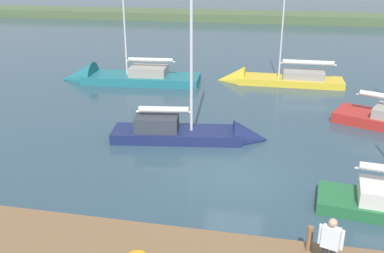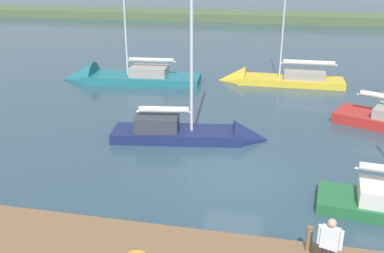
{
  "view_description": "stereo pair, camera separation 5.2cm",
  "coord_description": "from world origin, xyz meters",
  "px_view_note": "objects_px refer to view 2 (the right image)",
  "views": [
    {
      "loc": [
        -1.39,
        15.46,
        8.12
      ],
      "look_at": [
        1.86,
        -0.45,
        1.92
      ],
      "focal_mm": 39.72,
      "sensor_mm": 36.0,
      "label": 1
    },
    {
      "loc": [
        -1.44,
        15.45,
        8.12
      ],
      "look_at": [
        1.86,
        -0.45,
        1.92
      ],
      "focal_mm": 39.72,
      "sensor_mm": 36.0,
      "label": 2
    }
  ],
  "objects_px": {
    "mooring_post_far": "(309,239)",
    "sailboat_far_left": "(117,80)",
    "sailboat_far_right": "(197,135)",
    "sailboat_inner_slip": "(271,81)",
    "person_on_dock": "(329,243)"
  },
  "relations": [
    {
      "from": "mooring_post_far",
      "to": "sailboat_far_left",
      "type": "xyz_separation_m",
      "value": [
        12.84,
        -18.31,
        -0.75
      ]
    },
    {
      "from": "sailboat_far_left",
      "to": "sailboat_far_right",
      "type": "xyz_separation_m",
      "value": [
        -7.94,
        9.7,
        0.07
      ]
    },
    {
      "from": "sailboat_inner_slip",
      "to": "person_on_dock",
      "type": "xyz_separation_m",
      "value": [
        -2.1,
        21.2,
        1.37
      ]
    },
    {
      "from": "sailboat_far_left",
      "to": "sailboat_inner_slip",
      "type": "distance_m",
      "value": 11.31
    },
    {
      "from": "mooring_post_far",
      "to": "sailboat_inner_slip",
      "type": "distance_m",
      "value": 20.35
    },
    {
      "from": "mooring_post_far",
      "to": "person_on_dock",
      "type": "bearing_deg",
      "value": 113.44
    },
    {
      "from": "sailboat_inner_slip",
      "to": "person_on_dock",
      "type": "distance_m",
      "value": 21.34
    },
    {
      "from": "sailboat_inner_slip",
      "to": "person_on_dock",
      "type": "bearing_deg",
      "value": 95.38
    },
    {
      "from": "sailboat_far_left",
      "to": "sailboat_far_right",
      "type": "bearing_deg",
      "value": 124.89
    },
    {
      "from": "sailboat_far_left",
      "to": "sailboat_far_right",
      "type": "distance_m",
      "value": 12.54
    },
    {
      "from": "sailboat_far_right",
      "to": "sailboat_far_left",
      "type": "bearing_deg",
      "value": 120.59
    },
    {
      "from": "mooring_post_far",
      "to": "sailboat_far_right",
      "type": "distance_m",
      "value": 9.93
    },
    {
      "from": "sailboat_far_left",
      "to": "sailboat_inner_slip",
      "type": "xyz_separation_m",
      "value": [
        -11.14,
        -1.96,
        -0.03
      ]
    },
    {
      "from": "sailboat_inner_slip",
      "to": "sailboat_far_right",
      "type": "distance_m",
      "value": 12.09
    },
    {
      "from": "mooring_post_far",
      "to": "sailboat_inner_slip",
      "type": "xyz_separation_m",
      "value": [
        1.69,
        -20.27,
        -0.79
      ]
    }
  ]
}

